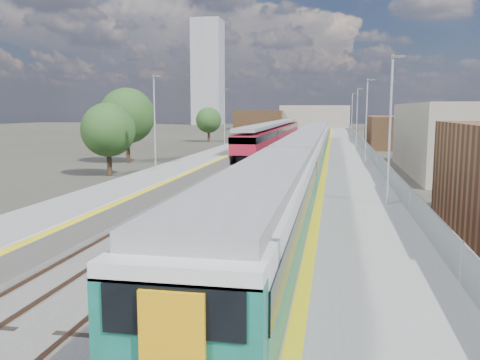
# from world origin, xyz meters

# --- Properties ---
(ground) EXTENTS (320.00, 320.00, 0.00)m
(ground) POSITION_xyz_m (0.00, 50.00, 0.00)
(ground) COLOR #47443A
(ground) RESTS_ON ground
(ballast_bed) EXTENTS (10.50, 155.00, 0.06)m
(ballast_bed) POSITION_xyz_m (-2.25, 52.50, 0.03)
(ballast_bed) COLOR #565451
(ballast_bed) RESTS_ON ground
(tracks) EXTENTS (8.96, 160.00, 0.17)m
(tracks) POSITION_xyz_m (-1.65, 54.18, 0.11)
(tracks) COLOR #4C3323
(tracks) RESTS_ON ground
(platform_right) EXTENTS (4.70, 155.00, 8.52)m
(platform_right) POSITION_xyz_m (5.28, 52.49, 0.54)
(platform_right) COLOR slate
(platform_right) RESTS_ON ground
(platform_left) EXTENTS (4.30, 155.00, 8.52)m
(platform_left) POSITION_xyz_m (-9.05, 52.49, 0.52)
(platform_left) COLOR slate
(platform_left) RESTS_ON ground
(buildings) EXTENTS (72.00, 185.50, 40.00)m
(buildings) POSITION_xyz_m (-18.12, 138.60, 10.70)
(buildings) COLOR brown
(buildings) RESTS_ON ground
(green_train) EXTENTS (2.89, 80.38, 3.18)m
(green_train) POSITION_xyz_m (1.50, 42.75, 2.24)
(green_train) COLOR black
(green_train) RESTS_ON ground
(red_train) EXTENTS (2.94, 59.69, 3.72)m
(red_train) POSITION_xyz_m (-5.50, 76.85, 2.20)
(red_train) COLOR black
(red_train) RESTS_ON ground
(tree_a) EXTENTS (4.76, 4.76, 6.45)m
(tree_a) POSITION_xyz_m (-15.73, 37.34, 4.06)
(tree_a) COLOR #382619
(tree_a) RESTS_ON ground
(tree_b) EXTENTS (6.04, 6.04, 8.19)m
(tree_b) POSITION_xyz_m (-18.47, 48.03, 5.16)
(tree_b) COLOR #382619
(tree_b) RESTS_ON ground
(tree_c) EXTENTS (4.60, 4.60, 6.23)m
(tree_c) POSITION_xyz_m (-18.63, 85.15, 3.92)
(tree_c) COLOR #382619
(tree_c) RESTS_ON ground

